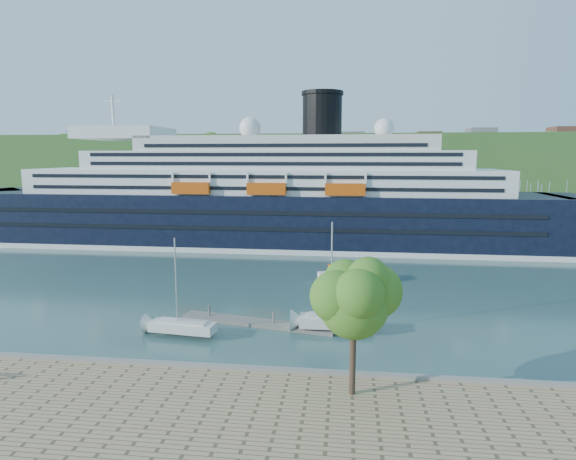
% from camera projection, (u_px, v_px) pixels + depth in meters
% --- Properties ---
extents(ground, '(400.00, 400.00, 0.00)m').
position_uv_depth(ground, '(231.00, 380.00, 36.73)').
color(ground, '#284846').
rests_on(ground, ground).
extents(far_hillside, '(400.00, 50.00, 24.00)m').
position_uv_depth(far_hillside, '(324.00, 169.00, 177.15)').
color(far_hillside, '#376327').
rests_on(far_hillside, ground).
extents(quay_coping, '(220.00, 0.50, 0.30)m').
position_uv_depth(quay_coping, '(230.00, 367.00, 36.36)').
color(quay_coping, slate).
rests_on(quay_coping, promenade).
extents(cruise_ship, '(127.34, 19.16, 28.58)m').
position_uv_depth(cruise_ship, '(251.00, 170.00, 90.64)').
color(cruise_ship, black).
rests_on(cruise_ship, ground).
extents(promenade_tree, '(6.20, 6.20, 10.28)m').
position_uv_depth(promenade_tree, '(353.00, 321.00, 31.83)').
color(promenade_tree, '#37641A').
rests_on(promenade_tree, promenade).
extents(floating_pontoon, '(16.30, 5.14, 0.36)m').
position_uv_depth(floating_pontoon, '(257.00, 323.00, 48.87)').
color(floating_pontoon, slate).
rests_on(floating_pontoon, ground).
extents(sailboat_white_near, '(7.16, 2.68, 9.03)m').
position_uv_depth(sailboat_white_near, '(181.00, 290.00, 45.00)').
color(sailboat_white_near, silver).
rests_on(sailboat_white_near, ground).
extents(sailboat_white_far, '(8.02, 2.40, 10.30)m').
position_uv_depth(sailboat_white_far, '(337.00, 281.00, 45.99)').
color(sailboat_white_far, silver).
rests_on(sailboat_white_far, ground).
extents(tender_launch, '(9.07, 5.44, 2.37)m').
position_uv_depth(tender_launch, '(350.00, 274.00, 65.03)').
color(tender_launch, '#C4490B').
rests_on(tender_launch, ground).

